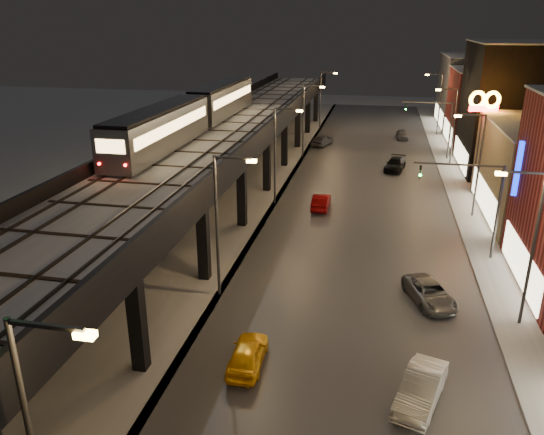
{
  "coord_description": "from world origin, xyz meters",
  "views": [
    {
      "loc": [
        8.42,
        -15.33,
        16.24
      ],
      "look_at": [
        2.44,
        14.2,
        5.0
      ],
      "focal_mm": 35.0,
      "sensor_mm": 36.0,
      "label": 1
    }
  ],
  "objects_px": {
    "car_onc_silver": "(421,389)",
    "car_onc_red": "(402,135)",
    "car_onc_dark": "(430,294)",
    "car_near_white": "(321,202)",
    "car_onc_white": "(395,165)",
    "car_far_white": "(322,140)",
    "car_taxi": "(248,355)",
    "subway_train": "(196,111)"
  },
  "relations": [
    {
      "from": "car_taxi",
      "to": "car_far_white",
      "type": "height_order",
      "value": "car_far_white"
    },
    {
      "from": "subway_train",
      "to": "car_onc_silver",
      "type": "relative_size",
      "value": 7.55
    },
    {
      "from": "car_onc_silver",
      "to": "car_onc_dark",
      "type": "distance_m",
      "value": 9.51
    },
    {
      "from": "car_near_white",
      "to": "car_far_white",
      "type": "xyz_separation_m",
      "value": [
        -2.84,
        26.07,
        0.09
      ]
    },
    {
      "from": "subway_train",
      "to": "car_onc_white",
      "type": "distance_m",
      "value": 24.25
    },
    {
      "from": "car_far_white",
      "to": "car_onc_dark",
      "type": "distance_m",
      "value": 43.42
    },
    {
      "from": "car_near_white",
      "to": "subway_train",
      "type": "bearing_deg",
      "value": -8.32
    },
    {
      "from": "car_taxi",
      "to": "car_onc_silver",
      "type": "height_order",
      "value": "car_onc_silver"
    },
    {
      "from": "car_near_white",
      "to": "car_onc_silver",
      "type": "bearing_deg",
      "value": 106.3
    },
    {
      "from": "car_taxi",
      "to": "car_onc_silver",
      "type": "distance_m",
      "value": 8.33
    },
    {
      "from": "car_onc_dark",
      "to": "car_onc_white",
      "type": "xyz_separation_m",
      "value": [
        -1.62,
        30.67,
        0.06
      ]
    },
    {
      "from": "subway_train",
      "to": "car_onc_dark",
      "type": "bearing_deg",
      "value": -40.55
    },
    {
      "from": "car_taxi",
      "to": "car_near_white",
      "type": "bearing_deg",
      "value": -94.21
    },
    {
      "from": "car_onc_red",
      "to": "car_near_white",
      "type": "bearing_deg",
      "value": -108.02
    },
    {
      "from": "car_near_white",
      "to": "car_onc_white",
      "type": "xyz_separation_m",
      "value": [
        6.81,
        14.81,
        0.02
      ]
    },
    {
      "from": "car_onc_red",
      "to": "car_onc_white",
      "type": "bearing_deg",
      "value": -98.19
    },
    {
      "from": "car_taxi",
      "to": "car_onc_white",
      "type": "relative_size",
      "value": 0.84
    },
    {
      "from": "car_far_white",
      "to": "car_onc_red",
      "type": "bearing_deg",
      "value": -132.78
    },
    {
      "from": "car_onc_dark",
      "to": "car_onc_white",
      "type": "distance_m",
      "value": 30.71
    },
    {
      "from": "subway_train",
      "to": "car_onc_silver",
      "type": "bearing_deg",
      "value": -54.18
    },
    {
      "from": "car_onc_silver",
      "to": "car_onc_red",
      "type": "relative_size",
      "value": 1.15
    },
    {
      "from": "subway_train",
      "to": "car_onc_white",
      "type": "relative_size",
      "value": 7.0
    },
    {
      "from": "subway_train",
      "to": "car_far_white",
      "type": "xyz_separation_m",
      "value": [
        9.39,
        24.25,
        -7.47
      ]
    },
    {
      "from": "car_taxi",
      "to": "car_onc_dark",
      "type": "bearing_deg",
      "value": -140.25
    },
    {
      "from": "car_near_white",
      "to": "car_onc_white",
      "type": "distance_m",
      "value": 16.3
    },
    {
      "from": "subway_train",
      "to": "car_onc_red",
      "type": "distance_m",
      "value": 37.68
    },
    {
      "from": "car_taxi",
      "to": "car_far_white",
      "type": "relative_size",
      "value": 0.89
    },
    {
      "from": "car_onc_white",
      "to": "car_taxi",
      "type": "bearing_deg",
      "value": -90.89
    },
    {
      "from": "car_onc_white",
      "to": "car_onc_red",
      "type": "relative_size",
      "value": 1.24
    },
    {
      "from": "car_onc_silver",
      "to": "car_onc_dark",
      "type": "relative_size",
      "value": 0.97
    },
    {
      "from": "car_taxi",
      "to": "car_far_white",
      "type": "bearing_deg",
      "value": -89.86
    },
    {
      "from": "car_far_white",
      "to": "car_near_white",
      "type": "bearing_deg",
      "value": 112.46
    },
    {
      "from": "car_onc_dark",
      "to": "car_near_white",
      "type": "bearing_deg",
      "value": 98.46
    },
    {
      "from": "car_onc_silver",
      "to": "car_onc_red",
      "type": "xyz_separation_m",
      "value": [
        0.75,
        57.93,
        -0.07
      ]
    },
    {
      "from": "car_near_white",
      "to": "car_taxi",
      "type": "bearing_deg",
      "value": 87.97
    },
    {
      "from": "car_onc_white",
      "to": "car_onc_red",
      "type": "distance_m",
      "value": 17.87
    },
    {
      "from": "car_far_white",
      "to": "car_onc_white",
      "type": "relative_size",
      "value": 0.94
    },
    {
      "from": "car_taxi",
      "to": "car_near_white",
      "type": "relative_size",
      "value": 0.98
    },
    {
      "from": "car_onc_dark",
      "to": "car_onc_white",
      "type": "height_order",
      "value": "car_onc_white"
    },
    {
      "from": "car_onc_red",
      "to": "car_onc_silver",
      "type": "bearing_deg",
      "value": -94.82
    },
    {
      "from": "car_onc_white",
      "to": "car_onc_red",
      "type": "bearing_deg",
      "value": 96.19
    },
    {
      "from": "car_onc_silver",
      "to": "car_onc_dark",
      "type": "height_order",
      "value": "car_onc_silver"
    }
  ]
}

